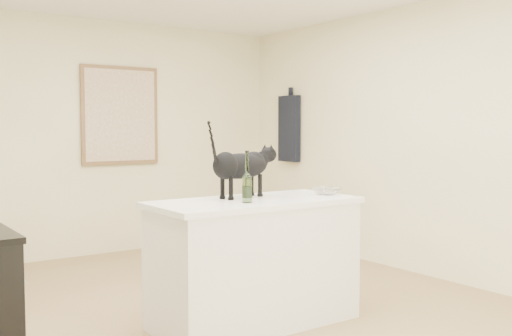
# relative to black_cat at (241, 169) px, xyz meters

# --- Properties ---
(floor) EXTENTS (5.50, 5.50, 0.00)m
(floor) POSITION_rel_black_cat_xyz_m (-0.08, 0.06, -1.11)
(floor) COLOR #9A7B52
(floor) RESTS_ON ground
(wall_back) EXTENTS (4.50, 0.00, 4.50)m
(wall_back) POSITION_rel_black_cat_xyz_m (-0.08, 2.81, 0.19)
(wall_back) COLOR #F5ECBD
(wall_back) RESTS_ON ground
(wall_right) EXTENTS (0.00, 5.50, 5.50)m
(wall_right) POSITION_rel_black_cat_xyz_m (2.17, 0.06, 0.19)
(wall_right) COLOR #F5ECBD
(wall_right) RESTS_ON ground
(island_base) EXTENTS (1.44, 0.67, 0.86)m
(island_base) POSITION_rel_black_cat_xyz_m (0.02, -0.14, -0.68)
(island_base) COLOR white
(island_base) RESTS_ON floor
(island_top) EXTENTS (1.50, 0.70, 0.04)m
(island_top) POSITION_rel_black_cat_xyz_m (0.02, -0.14, -0.23)
(island_top) COLOR white
(island_top) RESTS_ON island_base
(artwork_frame) EXTENTS (0.90, 0.03, 1.10)m
(artwork_frame) POSITION_rel_black_cat_xyz_m (0.22, 2.78, 0.44)
(artwork_frame) COLOR brown
(artwork_frame) RESTS_ON wall_back
(artwork_canvas) EXTENTS (0.82, 0.00, 1.02)m
(artwork_canvas) POSITION_rel_black_cat_xyz_m (0.22, 2.76, 0.44)
(artwork_canvas) COLOR beige
(artwork_canvas) RESTS_ON wall_back
(hanging_garment) EXTENTS (0.08, 0.34, 0.80)m
(hanging_garment) POSITION_rel_black_cat_xyz_m (2.11, 2.11, 0.29)
(hanging_garment) COLOR black
(hanging_garment) RESTS_ON wall_right
(black_cat) EXTENTS (0.62, 0.28, 0.41)m
(black_cat) POSITION_rel_black_cat_xyz_m (0.00, 0.00, 0.00)
(black_cat) COLOR black
(black_cat) RESTS_ON island_top
(wine_bottle) EXTENTS (0.08, 0.08, 0.31)m
(wine_bottle) POSITION_rel_black_cat_xyz_m (-0.12, -0.26, -0.05)
(wine_bottle) COLOR #366026
(wine_bottle) RESTS_ON island_top
(glass_bowl) EXTENTS (0.29, 0.29, 0.05)m
(glass_bowl) POSITION_rel_black_cat_xyz_m (0.65, -0.21, -0.18)
(glass_bowl) COLOR white
(glass_bowl) RESTS_ON island_top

